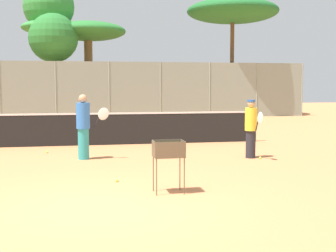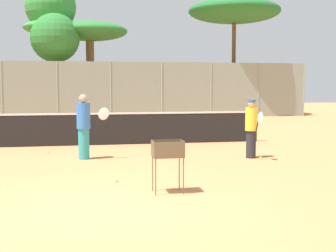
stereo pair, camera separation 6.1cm
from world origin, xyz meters
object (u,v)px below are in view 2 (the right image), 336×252
(tennis_net, at_px, (89,128))
(ball_cart, at_px, (167,153))
(parked_car, at_px, (78,104))
(player_white_outfit, at_px, (84,126))
(player_red_cap, at_px, (251,128))

(tennis_net, distance_m, ball_cart, 7.23)
(ball_cart, bearing_deg, parked_car, 93.98)
(player_white_outfit, height_order, ball_cart, player_white_outfit)
(player_white_outfit, distance_m, parked_car, 19.71)
(player_red_cap, distance_m, parked_car, 20.89)
(tennis_net, bearing_deg, parked_car, 91.40)
(player_red_cap, bearing_deg, parked_car, -172.87)
(player_white_outfit, bearing_deg, player_red_cap, 2.56)
(parked_car, bearing_deg, player_red_cap, -77.10)
(ball_cart, bearing_deg, player_red_cap, 50.25)
(player_white_outfit, relative_size, player_red_cap, 1.10)
(player_white_outfit, xyz_separation_m, ball_cart, (1.46, -4.25, -0.16))
(player_red_cap, height_order, ball_cart, player_red_cap)
(tennis_net, height_order, parked_car, parked_car)
(tennis_net, xyz_separation_m, player_white_outfit, (-0.20, -2.87, 0.33))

